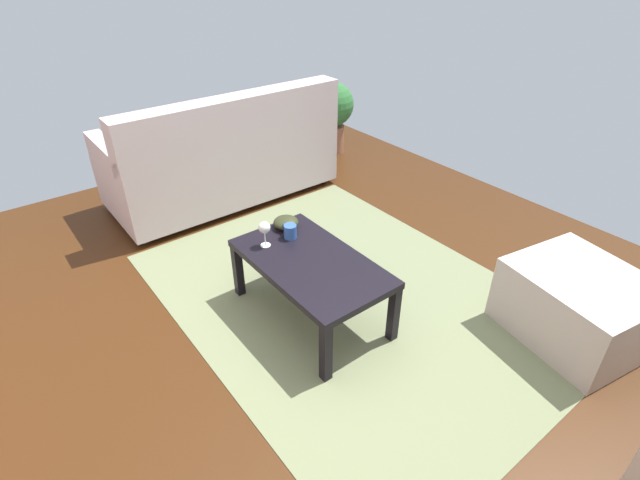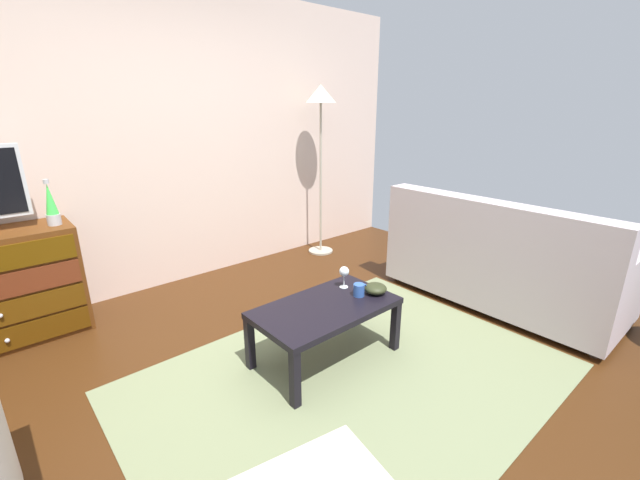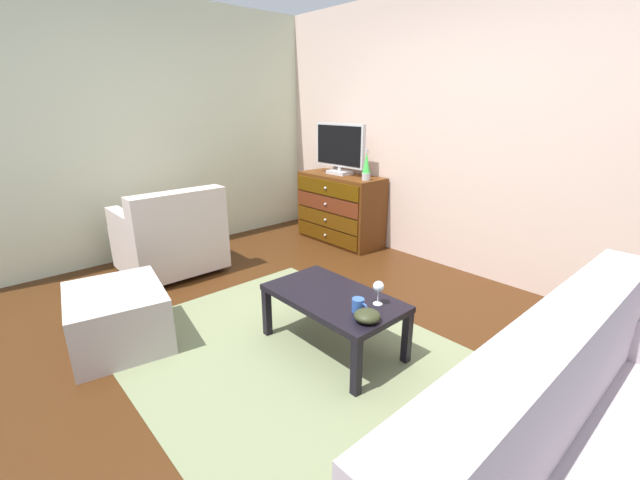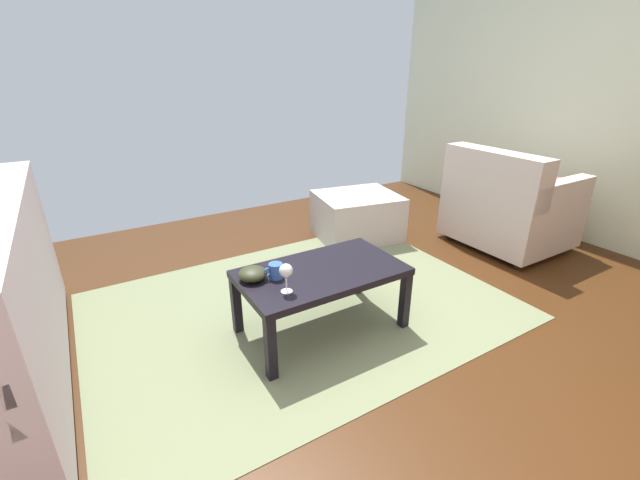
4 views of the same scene
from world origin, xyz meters
name	(u,v)px [view 2 (image 2 of 4)]	position (x,y,z in m)	size (l,w,h in m)	color
ground_plane	(308,380)	(0.00, 0.00, -0.03)	(5.60, 4.58, 0.05)	#3C200D
wall_accent_rear	(161,142)	(0.00, 2.05, 1.32)	(5.60, 0.12, 2.65)	beige
area_rug	(352,378)	(0.20, -0.20, 0.00)	(2.60, 1.90, 0.01)	#6D7754
lava_lamp	(51,205)	(-0.96, 1.69, 0.96)	(0.09, 0.09, 0.33)	#B7B7BC
coffee_table	(325,312)	(0.22, 0.08, 0.35)	(0.93, 0.53, 0.40)	black
wine_glass	(344,272)	(0.50, 0.19, 0.51)	(0.07, 0.07, 0.16)	silver
mug	(359,290)	(0.48, 0.03, 0.44)	(0.11, 0.08, 0.08)	#2E54A3
bowl_decorative	(375,288)	(0.60, -0.02, 0.43)	(0.16, 0.16, 0.07)	#2B2F1A
couch_large	(499,263)	(1.89, -0.27, 0.36)	(0.85, 1.85, 0.93)	#332319
standing_lamp	(321,111)	(1.58, 1.69, 1.58)	(0.32, 0.32, 1.84)	#A59E8C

